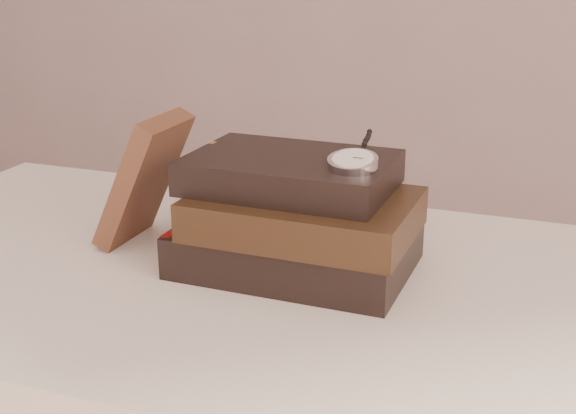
% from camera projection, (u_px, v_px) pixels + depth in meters
% --- Properties ---
extents(table, '(1.00, 0.60, 0.75)m').
position_uv_depth(table, '(209.00, 333.00, 0.97)').
color(table, silver).
rests_on(table, ground).
extents(book_stack, '(0.28, 0.19, 0.13)m').
position_uv_depth(book_stack, '(297.00, 218.00, 0.91)').
color(book_stack, black).
rests_on(book_stack, table).
extents(journal, '(0.10, 0.11, 0.17)m').
position_uv_depth(journal, '(144.00, 179.00, 0.98)').
color(journal, '#3D2217').
rests_on(journal, table).
extents(pocket_watch, '(0.06, 0.16, 0.02)m').
position_uv_depth(pocket_watch, '(354.00, 161.00, 0.85)').
color(pocket_watch, silver).
rests_on(pocket_watch, book_stack).
extents(eyeglasses, '(0.11, 0.13, 0.05)m').
position_uv_depth(eyeglasses, '(254.00, 177.00, 1.02)').
color(eyeglasses, silver).
rests_on(eyeglasses, book_stack).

